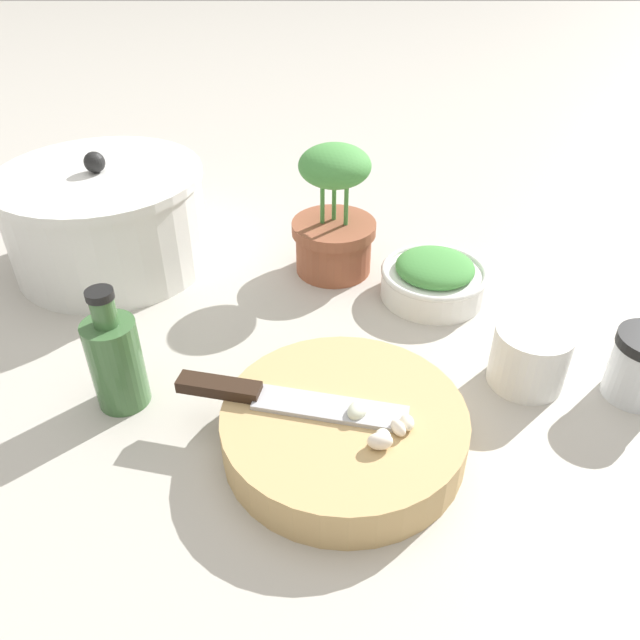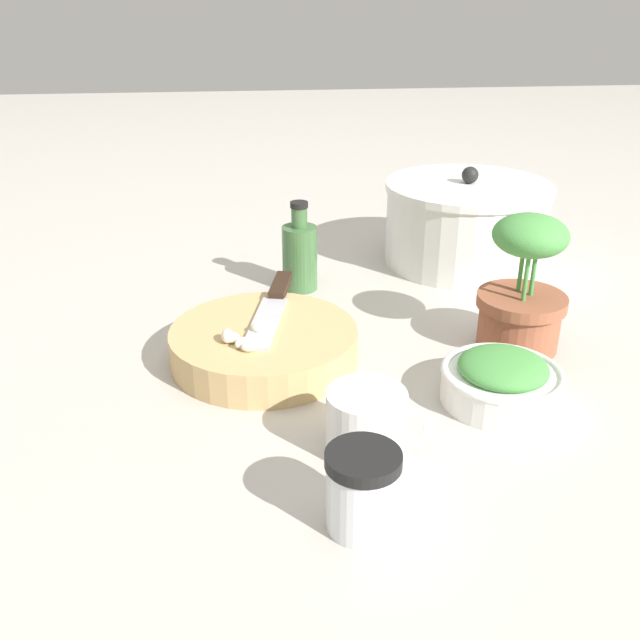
# 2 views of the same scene
# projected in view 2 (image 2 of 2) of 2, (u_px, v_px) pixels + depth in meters

# --- Properties ---
(ground_plane) EXTENTS (5.00, 5.00, 0.00)m
(ground_plane) POSITION_uv_depth(u_px,v_px,m) (338.00, 352.00, 0.95)
(ground_plane) COLOR #B2ADA3
(cutting_board) EXTENTS (0.24, 0.24, 0.05)m
(cutting_board) POSITION_uv_depth(u_px,v_px,m) (264.00, 345.00, 0.92)
(cutting_board) COLOR tan
(cutting_board) RESTS_ON ground_plane
(chef_knife) EXTENTS (0.24, 0.08, 0.01)m
(chef_knife) POSITION_uv_depth(u_px,v_px,m) (273.00, 305.00, 0.97)
(chef_knife) COLOR black
(chef_knife) RESTS_ON cutting_board
(garlic_cloves) EXTENTS (0.07, 0.06, 0.02)m
(garlic_cloves) POSITION_uv_depth(u_px,v_px,m) (242.00, 336.00, 0.87)
(garlic_cloves) COLOR white
(garlic_cloves) RESTS_ON cutting_board
(herb_bowl) EXTENTS (0.14, 0.14, 0.06)m
(herb_bowl) POSITION_uv_depth(u_px,v_px,m) (502.00, 380.00, 0.83)
(herb_bowl) COLOR silver
(herb_bowl) RESTS_ON ground_plane
(spice_jar) EXTENTS (0.07, 0.07, 0.08)m
(spice_jar) POSITION_uv_depth(u_px,v_px,m) (362.00, 490.00, 0.63)
(spice_jar) COLOR silver
(spice_jar) RESTS_ON ground_plane
(coffee_mug) EXTENTS (0.08, 0.11, 0.07)m
(coffee_mug) POSITION_uv_depth(u_px,v_px,m) (365.00, 423.00, 0.74)
(coffee_mug) COLOR silver
(coffee_mug) RESTS_ON ground_plane
(oil_bottle) EXTENTS (0.06, 0.06, 0.14)m
(oil_bottle) POSITION_uv_depth(u_px,v_px,m) (300.00, 255.00, 1.12)
(oil_bottle) COLOR #3D6638
(oil_bottle) RESTS_ON ground_plane
(stock_pot) EXTENTS (0.28, 0.28, 0.17)m
(stock_pot) POSITION_uv_depth(u_px,v_px,m) (466.00, 223.00, 1.22)
(stock_pot) COLOR silver
(stock_pot) RESTS_ON ground_plane
(potted_herb) EXTENTS (0.12, 0.12, 0.18)m
(potted_herb) POSITION_uv_depth(u_px,v_px,m) (523.00, 292.00, 0.93)
(potted_herb) COLOR #935138
(potted_herb) RESTS_ON ground_plane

